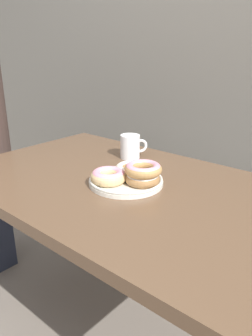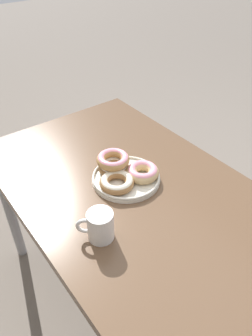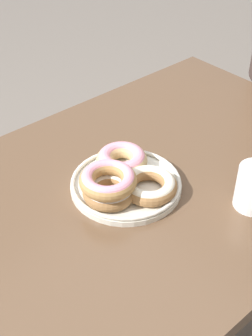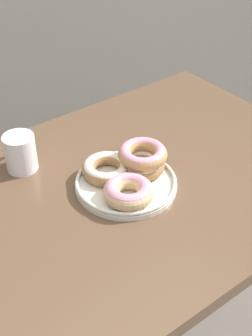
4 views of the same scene
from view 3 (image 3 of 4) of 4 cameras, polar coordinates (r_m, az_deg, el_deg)
The scene contains 3 objects.
ground_plane at distance 1.79m, azimuth -4.16°, elevation -16.30°, with size 14.00×14.00×0.00m, color #70665B.
dining_table at distance 1.18m, azimuth 1.49°, elevation -4.63°, with size 1.26×0.80×0.73m.
donut_plate at distance 1.08m, azimuth -0.29°, elevation -1.40°, with size 0.28×0.28×0.09m.
Camera 3 is at (0.59, 0.87, 1.46)m, focal length 50.00 mm.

